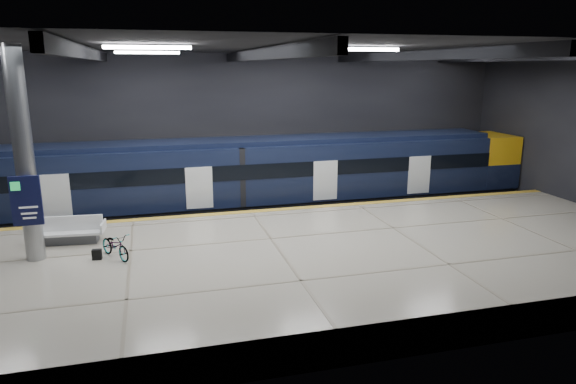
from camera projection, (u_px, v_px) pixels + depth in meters
name	position (u px, v px, depth m)	size (l,w,h in m)	color
ground	(265.00, 257.00, 20.27)	(30.00, 30.00, 0.00)	black
room_shell	(264.00, 111.00, 18.91)	(30.10, 16.10, 8.05)	black
platform	(281.00, 267.00, 17.80)	(30.00, 11.00, 1.10)	#BBB39E
safety_strip	(251.00, 211.00, 22.59)	(30.00, 0.40, 0.01)	gold
rails	(241.00, 217.00, 25.41)	(30.00, 1.52, 0.16)	gray
train	(293.00, 175.00, 25.61)	(29.40, 2.84, 3.79)	black
bench	(72.00, 233.00, 18.52)	(2.37, 1.15, 1.01)	#595B60
bicycle	(115.00, 245.00, 17.04)	(0.58, 1.65, 0.87)	#99999E
pannier_bag	(97.00, 254.00, 16.95)	(0.30, 0.18, 0.35)	black
info_column	(24.00, 159.00, 16.23)	(0.90, 0.78, 6.90)	#9EA0A5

